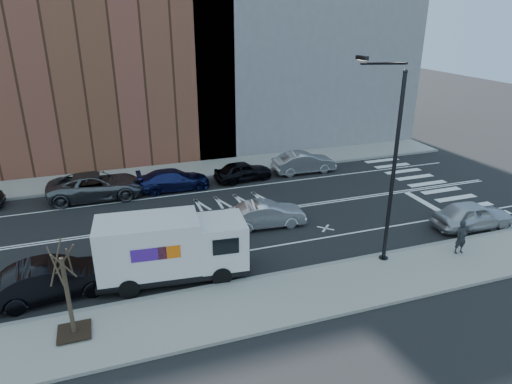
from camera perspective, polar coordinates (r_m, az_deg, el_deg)
ground at (r=26.67m, az=-6.19°, el=-3.43°), size 120.00×120.00×0.00m
sidewalk_near at (r=19.28m, az=0.02°, el=-13.84°), size 44.00×3.60×0.15m
sidewalk_far at (r=34.68m, az=-9.54°, el=2.57°), size 44.00×3.60×0.15m
curb_near at (r=20.68m, az=-1.64°, el=-11.07°), size 44.00×0.25×0.17m
curb_far at (r=33.00m, az=-8.99°, el=1.62°), size 44.00×0.25×0.17m
crosswalk at (r=33.63m, az=21.37°, el=0.59°), size 3.00×14.00×0.01m
road_markings at (r=26.67m, az=-6.19°, el=-3.42°), size 40.00×8.60×0.01m
bldg_brick at (r=39.32m, az=-24.77°, el=19.49°), size 26.00×10.00×22.00m
streetlight at (r=21.55m, az=16.22°, el=4.11°), size 0.44×4.02×9.34m
street_tree at (r=18.22m, az=-22.31°, el=-12.82°), size 1.20×1.20×3.75m
fedex_van at (r=20.59m, az=-10.59°, el=-6.81°), size 6.76×2.84×3.01m
far_parked_c at (r=30.98m, az=-19.29°, el=0.75°), size 6.09×2.99×1.66m
far_parked_d at (r=31.18m, az=-10.27°, el=1.53°), size 4.83×2.02×1.39m
far_parked_e at (r=32.36m, az=-1.63°, el=2.64°), size 4.25×2.10×1.39m
far_parked_f at (r=34.16m, az=6.01°, el=3.69°), size 4.69×1.66×1.54m
driving_sedan at (r=25.46m, az=1.30°, el=-2.81°), size 4.42×1.80×1.42m
near_parked_rear_a at (r=21.20m, az=-23.96°, el=-9.95°), size 5.14×2.26×1.64m
near_parked_front at (r=27.91m, az=25.41°, el=-2.62°), size 4.61×2.03×1.54m
pedestrian at (r=24.48m, az=24.30°, el=-5.17°), size 0.65×0.44×1.71m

